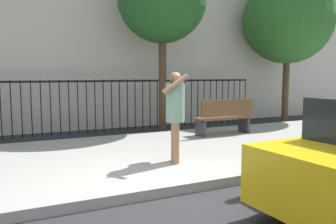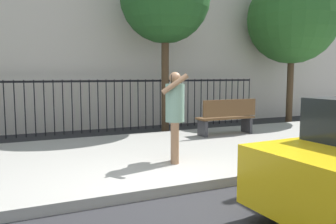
# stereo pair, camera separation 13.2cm
# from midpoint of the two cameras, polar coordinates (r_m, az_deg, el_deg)

# --- Properties ---
(ground_plane) EXTENTS (60.00, 60.00, 0.00)m
(ground_plane) POSITION_cam_midpoint_polar(r_m,az_deg,el_deg) (4.98, -0.58, -14.10)
(ground_plane) COLOR #28282B
(sidewalk) EXTENTS (28.00, 4.40, 0.15)m
(sidewalk) POSITION_cam_midpoint_polar(r_m,az_deg,el_deg) (6.93, -8.39, -7.67)
(sidewalk) COLOR #9E9B93
(sidewalk) RESTS_ON ground
(iron_fence) EXTENTS (12.03, 0.04, 1.60)m
(iron_fence) POSITION_cam_midpoint_polar(r_m,az_deg,el_deg) (10.35, -14.59, 2.08)
(iron_fence) COLOR black
(iron_fence) RESTS_ON ground
(pedestrian_on_phone) EXTENTS (0.57, 0.72, 1.64)m
(pedestrian_on_phone) POSITION_cam_midpoint_polar(r_m,az_deg,el_deg) (6.11, 0.60, 0.29)
(pedestrian_on_phone) COLOR #936B4C
(pedestrian_on_phone) RESTS_ON sidewalk
(street_bench) EXTENTS (1.60, 0.45, 0.95)m
(street_bench) POSITION_cam_midpoint_polar(r_m,az_deg,el_deg) (9.11, 9.13, -0.67)
(street_bench) COLOR brown
(street_bench) RESTS_ON sidewalk
(street_tree_mid) EXTENTS (3.22, 3.22, 5.36)m
(street_tree_mid) POSITION_cam_midpoint_polar(r_m,az_deg,el_deg) (13.37, 19.25, 14.52)
(street_tree_mid) COLOR #4C3823
(street_tree_mid) RESTS_ON ground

